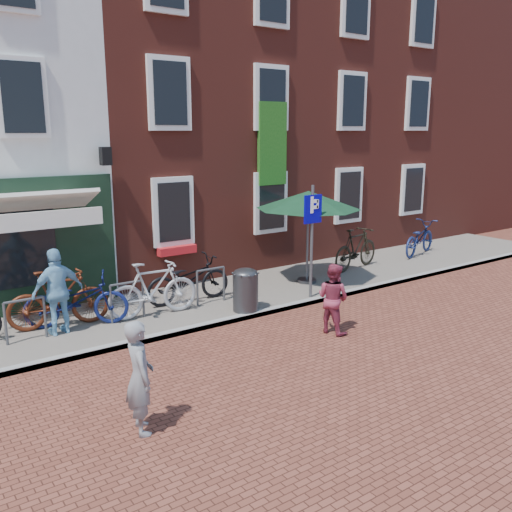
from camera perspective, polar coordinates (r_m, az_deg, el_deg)
ground at (r=11.45m, az=-3.75°, el=-7.31°), size 80.00×80.00×0.00m
sidewalk at (r=13.14m, az=-3.47°, el=-4.39°), size 24.00×3.00×0.10m
building_brick_mid at (r=17.90m, az=-10.57°, el=16.06°), size 6.00×8.00×10.00m
building_brick_right at (r=21.15m, az=4.90°, el=15.71°), size 6.00×8.00×10.00m
filler_right at (r=25.80m, az=16.32°, el=13.63°), size 7.00×8.00×9.00m
litter_bin at (r=11.92m, az=-1.10°, el=-3.29°), size 0.55×0.55×1.02m
parking_sign at (r=12.70m, az=5.87°, el=3.15°), size 0.50×0.08×2.65m
parasol at (r=13.93m, az=5.47°, el=6.17°), size 2.67×2.67×2.47m
woman at (r=7.56m, az=-12.00°, el=-12.18°), size 0.47×0.63×1.57m
boy at (r=11.00m, az=8.00°, el=-4.37°), size 0.68×0.79×1.42m
cafe_person at (r=11.17m, az=-19.90°, el=-3.50°), size 1.03×0.54×1.69m
bicycle_1 at (r=11.60m, az=-19.83°, el=-4.19°), size 2.04×0.87×1.19m
bicycle_2 at (r=11.58m, az=-18.19°, el=-4.40°), size 2.15×1.39×1.07m
bicycle_3 at (r=11.78m, az=-10.65°, el=-3.38°), size 2.01×0.71×1.19m
bicycle_4 at (r=12.63m, az=-7.04°, el=-2.42°), size 2.07×0.81×1.07m
bicycle_5 at (r=15.76m, az=10.36°, el=0.76°), size 2.04×0.91×1.19m
bicycle_6 at (r=18.08m, az=16.61°, el=1.79°), size 2.15×1.27×1.07m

